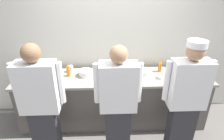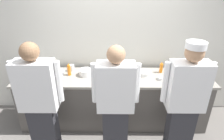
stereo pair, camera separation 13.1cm
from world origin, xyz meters
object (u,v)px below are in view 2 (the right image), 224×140
Objects in this scene: chef_center at (115,103)px; sheet_tray at (47,75)px; chef_far_right at (185,101)px; chefs_knife at (122,79)px; squeeze_bottle_primary at (69,70)px; ramekin_orange_sauce at (105,70)px; deli_cup at (72,68)px; plate_stack_front at (86,72)px; mixing_bowl_steel at (182,72)px; plate_stack_rear at (144,73)px; squeeze_bottle_secondary at (161,67)px; chef_near_left at (40,102)px; ramekin_red_sauce at (160,78)px; ramekin_yellow_sauce at (98,74)px.

sheet_tray is at bearing 147.49° from chef_center.
chefs_knife is at bearing 142.55° from chef_far_right.
squeeze_bottle_primary is 2.37× the size of ramekin_orange_sauce.
chef_center is at bearing -50.78° from deli_cup.
mixing_bowl_steel reaches higher than plate_stack_front.
squeeze_bottle_secondary is (0.29, 0.08, 0.06)m from plate_stack_rear.
chef_near_left is 7.65× the size of plate_stack_front.
chef_near_left is at bearing -150.31° from chefs_knife.
sheet_tray is 6.00× the size of ramekin_orange_sauce.
chef_far_right is at bearing -73.57° from ramekin_red_sauce.
chefs_knife is (1.08, 0.62, 0.01)m from chef_near_left.
ramekin_red_sauce is at bearing -158.58° from mixing_bowl_steel.
squeeze_bottle_secondary is (0.77, 0.86, 0.11)m from chef_center.
chef_far_right is 7.81× the size of plate_stack_rear.
ramekin_red_sauce is at bearing -17.53° from ramekin_orange_sauce.
mixing_bowl_steel is at bearing -4.74° from deli_cup.
plate_stack_rear is at bearing 58.11° from chef_center.
chef_near_left is 8.96× the size of squeeze_bottle_secondary.
plate_stack_front reaches higher than ramekin_red_sauce.
chef_near_left is 1.02× the size of chef_center.
chefs_knife is at bearing -18.53° from ramekin_yellow_sauce.
plate_stack_front is 2.19× the size of ramekin_yellow_sauce.
chef_center reaches higher than deli_cup.
chef_far_right is 1.56m from plate_stack_front.
ramekin_red_sauce is 0.89× the size of deli_cup.
ramekin_red_sauce is (-0.06, -0.25, -0.07)m from squeeze_bottle_secondary.
chef_center is 6.05× the size of chefs_knife.
ramekin_yellow_sauce reaches higher than ramekin_orange_sauce.
squeeze_bottle_secondary reaches higher than ramekin_orange_sauce.
squeeze_bottle_primary reaches higher than ramekin_orange_sauce.
chef_far_right reaches higher than sheet_tray.
plate_stack_front is at bearing -178.52° from plate_stack_rear.
squeeze_bottle_primary is at bearing -175.83° from squeeze_bottle_secondary.
chef_near_left is at bearing -153.46° from squeeze_bottle_secondary.
plate_stack_rear is (1.46, 0.79, 0.03)m from chef_near_left.
squeeze_bottle_secondary is at bearing 4.64° from sheet_tray.
squeeze_bottle_primary is 1.47m from ramekin_red_sauce.
chef_near_left is at bearing -131.40° from ramekin_orange_sauce.
ramekin_orange_sauce is at bearing 11.18° from sheet_tray.
plate_stack_rear is at bearing 28.54° from chef_near_left.
chef_center is 4.85× the size of mixing_bowl_steel.
ramekin_orange_sauce reaches higher than sheet_tray.
deli_cup is (-1.51, 0.05, -0.04)m from squeeze_bottle_secondary.
chef_near_left is at bearing -151.46° from plate_stack_rear.
chef_center is 8.00× the size of squeeze_bottle_primary.
plate_stack_front reaches higher than ramekin_yellow_sauce.
deli_cup is at bearing 129.22° from chef_center.
sheet_tray is at bearing -177.98° from ramekin_yellow_sauce.
deli_cup reaches higher than chefs_knife.
chef_near_left is 1.86m from chef_far_right.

